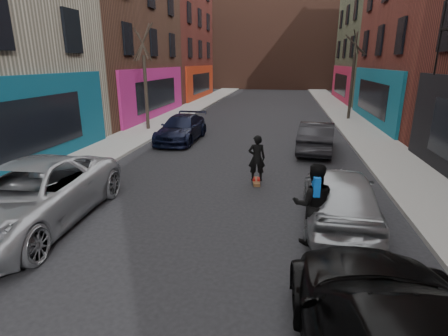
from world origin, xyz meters
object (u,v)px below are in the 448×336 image
(tree_left_far, at_px, (145,72))
(tree_right_far, at_px, (353,68))
(parked_right_far, at_px, (340,195))
(pedestrian, at_px, (313,204))
(parked_left_far, at_px, (28,196))
(parked_left_end, at_px, (182,128))
(parked_right_end, at_px, (317,137))
(skateboarder, at_px, (257,158))
(skateboard, at_px, (256,182))

(tree_left_far, relative_size, tree_right_far, 0.96)
(parked_right_far, relative_size, pedestrian, 2.30)
(parked_left_far, bearing_deg, tree_left_far, 95.20)
(tree_right_far, height_order, pedestrian, tree_right_far)
(parked_left_far, relative_size, parked_left_end, 1.27)
(tree_left_far, height_order, parked_left_end, tree_left_far)
(parked_right_end, bearing_deg, pedestrian, 92.29)
(parked_left_end, xyz_separation_m, pedestrian, (5.88, -9.77, 0.29))
(parked_left_far, distance_m, pedestrian, 6.82)
(parked_left_end, height_order, skateboarder, skateboarder)
(tree_right_far, distance_m, parked_left_end, 13.09)
(parked_left_end, xyz_separation_m, parked_right_end, (6.67, -1.14, 0.03))
(skateboard, bearing_deg, tree_right_far, 61.01)
(parked_left_far, relative_size, skateboard, 7.17)
(skateboarder, xyz_separation_m, pedestrian, (1.55, -3.86, 0.06))
(parked_right_far, distance_m, parked_right_end, 7.43)
(tree_left_far, relative_size, pedestrian, 3.47)
(tree_right_far, distance_m, skateboard, 15.65)
(tree_right_far, height_order, parked_left_far, tree_right_far)
(pedestrian, bearing_deg, skateboarder, -72.71)
(tree_right_far, bearing_deg, parked_left_end, -138.95)
(tree_right_far, height_order, parked_right_far, tree_right_far)
(parked_left_end, xyz_separation_m, parked_right_far, (6.63, -8.57, 0.08))
(pedestrian, bearing_deg, skateboard, -72.71)
(parked_right_end, xyz_separation_m, pedestrian, (-0.79, -8.63, 0.26))
(parked_right_end, height_order, skateboarder, skateboarder)
(skateboard, distance_m, skateboarder, 0.83)
(parked_left_end, relative_size, skateboarder, 2.90)
(tree_left_far, distance_m, skateboard, 11.42)
(parked_left_end, distance_m, skateboarder, 7.33)
(tree_left_far, distance_m, parked_left_end, 4.56)
(parked_left_end, height_order, skateboard, parked_left_end)
(tree_right_far, distance_m, parked_right_end, 10.38)
(skateboard, relative_size, skateboarder, 0.51)
(parked_left_far, distance_m, skateboarder, 6.72)
(tree_left_far, bearing_deg, pedestrian, -54.60)
(parked_left_far, height_order, pedestrian, pedestrian)
(tree_left_far, relative_size, skateboard, 8.12)
(parked_left_far, xyz_separation_m, pedestrian, (6.82, 0.31, 0.15))
(parked_left_end, height_order, pedestrian, pedestrian)
(parked_left_far, height_order, parked_right_far, parked_left_far)
(tree_left_far, bearing_deg, parked_right_end, -20.51)
(tree_left_far, distance_m, tree_right_far, 13.78)
(parked_right_end, bearing_deg, skateboard, 71.46)
(parked_right_far, distance_m, skateboard, 3.58)
(parked_right_far, bearing_deg, skateboard, -46.33)
(tree_left_far, height_order, pedestrian, tree_left_far)
(tree_right_far, distance_m, pedestrian, 18.73)
(parked_right_far, bearing_deg, pedestrian, 60.47)
(parked_right_end, bearing_deg, parked_left_end, -2.17)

